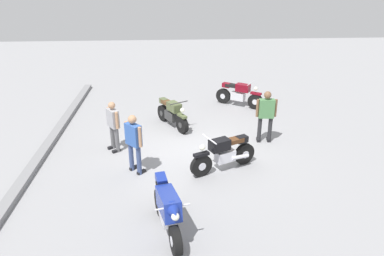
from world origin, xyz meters
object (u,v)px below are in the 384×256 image
at_px(motorcycle_maroon_cruiser, 239,94).
at_px(person_in_blue_shirt, 134,140).
at_px(person_in_gray_shirt, 113,124).
at_px(motorcycle_black_cruiser, 224,153).
at_px(person_in_green_shirt, 266,113).
at_px(motorcycle_blue_sportbike, 168,209).
at_px(motorcycle_olive_vintage, 172,114).

height_order(motorcycle_maroon_cruiser, person_in_blue_shirt, person_in_blue_shirt).
relative_size(person_in_blue_shirt, person_in_gray_shirt, 1.07).
bearing_deg(person_in_gray_shirt, motorcycle_black_cruiser, 121.69).
distance_m(motorcycle_black_cruiser, person_in_green_shirt, 2.39).
bearing_deg(person_in_gray_shirt, person_in_blue_shirt, 83.58).
height_order(motorcycle_blue_sportbike, person_in_gray_shirt, person_in_gray_shirt).
xyz_separation_m(motorcycle_black_cruiser, person_in_green_shirt, (1.72, -1.59, 0.48)).
relative_size(motorcycle_blue_sportbike, person_in_blue_shirt, 1.13).
height_order(motorcycle_black_cruiser, person_in_gray_shirt, person_in_gray_shirt).
height_order(motorcycle_black_cruiser, motorcycle_maroon_cruiser, same).
bearing_deg(person_in_blue_shirt, motorcycle_blue_sportbike, -113.71).
xyz_separation_m(person_in_green_shirt, person_in_blue_shirt, (-1.70, 4.07, -0.02)).
height_order(motorcycle_maroon_cruiser, person_in_green_shirt, person_in_green_shirt).
bearing_deg(motorcycle_blue_sportbike, person_in_green_shirt, 130.71).
bearing_deg(person_in_green_shirt, person_in_blue_shirt, 116.31).
xyz_separation_m(motorcycle_olive_vintage, person_in_gray_shirt, (-1.77, 1.82, 0.41)).
relative_size(motorcycle_maroon_cruiser, person_in_green_shirt, 1.03).
xyz_separation_m(motorcycle_maroon_cruiser, person_in_green_shirt, (-3.45, -0.21, 0.48)).
bearing_deg(motorcycle_blue_sportbike, person_in_gray_shirt, -170.24).
bearing_deg(motorcycle_olive_vintage, person_in_green_shirt, 33.91).
xyz_separation_m(motorcycle_black_cruiser, motorcycle_olive_vintage, (3.21, 1.41, -0.03)).
distance_m(motorcycle_maroon_cruiser, person_in_green_shirt, 3.49).
bearing_deg(motorcycle_maroon_cruiser, person_in_blue_shirt, -92.64).
distance_m(motorcycle_olive_vintage, person_in_gray_shirt, 2.57).
distance_m(motorcycle_black_cruiser, person_in_blue_shirt, 2.52).
xyz_separation_m(motorcycle_blue_sportbike, motorcycle_maroon_cruiser, (7.73, -2.96, -0.07)).
distance_m(motorcycle_olive_vintage, person_in_blue_shirt, 3.40).
distance_m(motorcycle_blue_sportbike, motorcycle_maroon_cruiser, 8.28).
distance_m(motorcycle_black_cruiser, motorcycle_olive_vintage, 3.51).
relative_size(motorcycle_black_cruiser, person_in_green_shirt, 1.12).
relative_size(motorcycle_blue_sportbike, person_in_green_shirt, 1.12).
distance_m(motorcycle_olive_vintage, person_in_green_shirt, 3.39).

